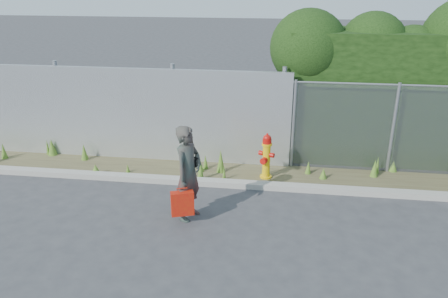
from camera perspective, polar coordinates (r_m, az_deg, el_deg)
ground at (r=7.65m, az=0.83°, el=-10.99°), size 80.00×80.00×0.00m
curb at (r=9.18m, az=2.20°, el=-4.62°), size 16.00×0.22×0.12m
weed_strip at (r=9.72m, az=7.41°, el=-2.77°), size 16.00×1.32×0.54m
corrugated_fence at (r=10.66m, az=-14.74°, el=4.49°), size 8.50×0.21×2.30m
chainlink_fence at (r=10.49m, az=26.77°, el=2.14°), size 6.50×0.07×2.05m
hedge at (r=11.19m, az=26.62°, el=8.69°), size 7.77×1.93×3.75m
fire_hydrant at (r=9.42m, az=5.56°, el=-1.04°), size 0.35×0.31×1.04m
woman at (r=7.75m, az=-4.67°, el=-3.18°), size 0.62×0.75×1.76m
red_tote_bag at (r=7.74m, az=-5.46°, el=-7.08°), size 0.40×0.15×0.52m
black_shoulder_bag at (r=7.81m, az=-4.23°, el=-1.75°), size 0.24×0.10×0.18m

